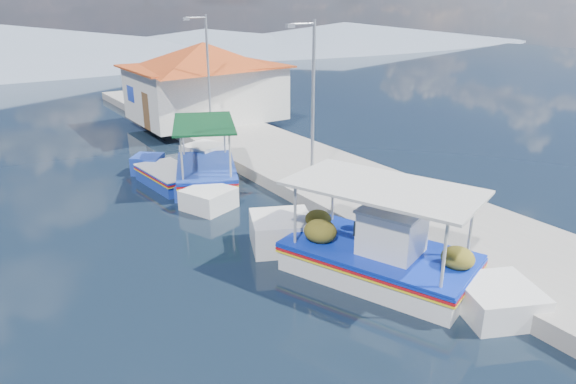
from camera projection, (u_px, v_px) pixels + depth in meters
ground at (230, 240)px, 16.44m from camera, size 160.00×160.00×0.00m
quay at (284, 158)px, 24.10m from camera, size 5.00×44.00×0.50m
bollards at (252, 161)px, 22.29m from camera, size 0.20×17.20×0.30m
main_caique at (377, 257)px, 14.13m from camera, size 4.65×8.26×2.92m
caique_green_canopy at (205, 174)px, 21.31m from camera, size 4.20×7.07×2.87m
caique_blue_hull at (169, 178)px, 21.32m from camera, size 2.00×5.68×1.01m
harbor_building at (205, 80)px, 30.45m from camera, size 10.49×10.49×4.40m
lamp_post_near at (311, 95)px, 19.00m from camera, size 1.21×0.14×6.00m
lamp_post_far at (207, 70)px, 26.07m from camera, size 1.21×0.14×6.00m
mountain_ridge at (65, 46)px, 63.06m from camera, size 171.40×96.00×5.50m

